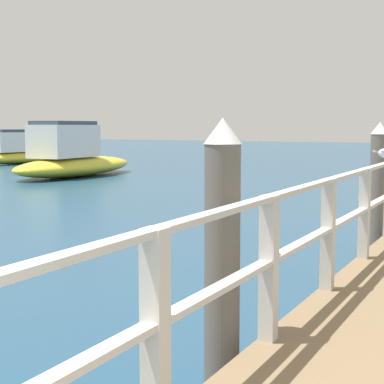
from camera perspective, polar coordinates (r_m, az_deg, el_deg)
name	(u,v)px	position (r m, az deg, el deg)	size (l,w,h in m)	color
dock_piling_near	(222,261)	(4.79, 2.82, -6.42)	(0.29, 0.29, 2.23)	#6B6056
dock_piling_far	(378,189)	(10.58, 16.94, 0.26)	(0.29, 0.29, 2.23)	#6B6056
boat_1	(72,158)	(26.68, -11.12, 3.11)	(2.72, 7.36, 2.36)	gold
boat_3	(20,152)	(36.32, -15.72, 3.57)	(2.96, 6.27, 1.96)	gold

